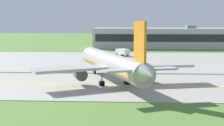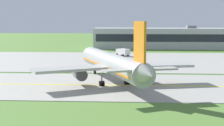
{
  "view_description": "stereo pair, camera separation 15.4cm",
  "coord_description": "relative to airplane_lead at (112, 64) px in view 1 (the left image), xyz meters",
  "views": [
    {
      "loc": [
        4.59,
        -69.18,
        13.11
      ],
      "look_at": [
        0.27,
        4.0,
        4.0
      ],
      "focal_mm": 57.53,
      "sensor_mm": 36.0,
      "label": 1
    },
    {
      "loc": [
        4.75,
        -69.17,
        13.11
      ],
      "look_at": [
        0.27,
        4.0,
        4.0
      ],
      "focal_mm": 57.53,
      "sensor_mm": 36.0,
      "label": 2
    }
  ],
  "objects": [
    {
      "name": "service_truck_catering",
      "position": [
        0.46,
        54.32,
        -2.6
      ],
      "size": [
        5.17,
        6.07,
        2.6
      ],
      "color": "silver",
      "rests_on": "ground"
    },
    {
      "name": "taxiway_centreline",
      "position": [
        -0.44,
        -1.54,
        -4.03
      ],
      "size": [
        220.0,
        0.6,
        0.01
      ],
      "primitive_type": "cube",
      "color": "yellow",
      "rests_on": "taxiway_strip"
    },
    {
      "name": "taxiway_strip",
      "position": [
        -0.44,
        -1.54,
        -4.08
      ],
      "size": [
        240.0,
        28.0,
        0.1
      ],
      "primitive_type": "cube",
      "color": "#9E9B93",
      "rests_on": "ground"
    },
    {
      "name": "terminal_building",
      "position": [
        17.22,
        88.68,
        0.34
      ],
      "size": [
        60.86,
        13.23,
        10.11
      ],
      "color": "#B2B2B7",
      "rests_on": "ground"
    },
    {
      "name": "ground_plane",
      "position": [
        -0.44,
        -1.54,
        -4.13
      ],
      "size": [
        500.0,
        500.0,
        0.0
      ],
      "primitive_type": "plane",
      "color": "#517A33"
    },
    {
      "name": "airplane_lead",
      "position": [
        0.0,
        0.0,
        0.0
      ],
      "size": [
        31.42,
        38.14,
        12.7
      ],
      "color": "#ADADA8",
      "rests_on": "ground"
    },
    {
      "name": "apron_pad",
      "position": [
        9.56,
        40.46,
        -4.08
      ],
      "size": [
        140.0,
        52.0,
        0.1
      ],
      "primitive_type": "cube",
      "color": "#9E9B93",
      "rests_on": "ground"
    }
  ]
}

